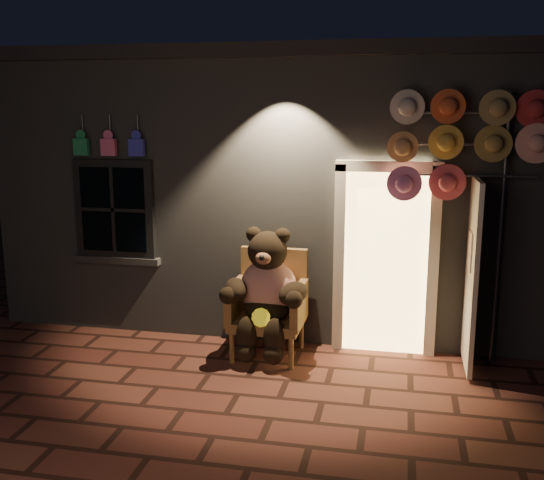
# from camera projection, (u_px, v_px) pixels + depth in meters

# --- Properties ---
(ground) EXTENTS (60.00, 60.00, 0.00)m
(ground) POSITION_uv_depth(u_px,v_px,m) (238.00, 394.00, 6.24)
(ground) COLOR brown
(ground) RESTS_ON ground
(shop_building) EXTENTS (7.30, 5.95, 3.51)m
(shop_building) POSITION_uv_depth(u_px,v_px,m) (303.00, 175.00, 9.70)
(shop_building) COLOR slate
(shop_building) RESTS_ON ground
(wicker_armchair) EXTENTS (0.83, 0.75, 1.18)m
(wicker_armchair) POSITION_uv_depth(u_px,v_px,m) (270.00, 303.00, 7.18)
(wicker_armchair) COLOR olive
(wicker_armchair) RESTS_ON ground
(teddy_bear) EXTENTS (1.03, 0.80, 1.41)m
(teddy_bear) POSITION_uv_depth(u_px,v_px,m) (267.00, 292.00, 7.00)
(teddy_bear) COLOR red
(teddy_bear) RESTS_ON ground
(hat_rack) EXTENTS (1.67, 0.22, 2.95)m
(hat_rack) POSITION_uv_depth(u_px,v_px,m) (462.00, 141.00, 6.55)
(hat_rack) COLOR #59595E
(hat_rack) RESTS_ON ground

